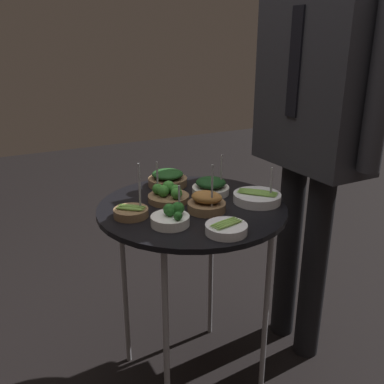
{
  "coord_description": "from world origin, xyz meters",
  "views": [
    {
      "loc": [
        1.23,
        -0.65,
        1.3
      ],
      "look_at": [
        0.0,
        0.0,
        0.8
      ],
      "focal_mm": 40.0,
      "sensor_mm": 36.0,
      "label": 1
    }
  ],
  "objects_px": {
    "bowl_roast_center": "(207,203)",
    "waiter_figure": "(316,105)",
    "bowl_spinach_far_rim": "(211,187)",
    "bowl_broccoli_front_right": "(168,195)",
    "bowl_asparagus_mid_left": "(131,212)",
    "bowl_asparagus_front_center": "(226,228)",
    "bowl_asparagus_back_right": "(257,197)",
    "bowl_spinach_mid_right": "(168,179)",
    "serving_cart": "(192,220)",
    "bowl_broccoli_back_left": "(171,217)"
  },
  "relations": [
    {
      "from": "bowl_asparagus_mid_left",
      "to": "bowl_spinach_far_rim",
      "type": "bearing_deg",
      "value": 101.22
    },
    {
      "from": "bowl_roast_center",
      "to": "waiter_figure",
      "type": "relative_size",
      "value": 0.1
    },
    {
      "from": "bowl_spinach_far_rim",
      "to": "bowl_asparagus_back_right",
      "type": "distance_m",
      "value": 0.19
    },
    {
      "from": "bowl_broccoli_back_left",
      "to": "bowl_asparagus_front_center",
      "type": "distance_m",
      "value": 0.18
    },
    {
      "from": "bowl_roast_center",
      "to": "bowl_asparagus_front_center",
      "type": "height_order",
      "value": "bowl_roast_center"
    },
    {
      "from": "bowl_broccoli_back_left",
      "to": "bowl_roast_center",
      "type": "distance_m",
      "value": 0.16
    },
    {
      "from": "bowl_broccoli_back_left",
      "to": "bowl_spinach_far_rim",
      "type": "xyz_separation_m",
      "value": [
        -0.19,
        0.25,
        0.0
      ]
    },
    {
      "from": "bowl_broccoli_back_left",
      "to": "waiter_figure",
      "type": "relative_size",
      "value": 0.07
    },
    {
      "from": "bowl_spinach_mid_right",
      "to": "bowl_spinach_far_rim",
      "type": "bearing_deg",
      "value": 32.55
    },
    {
      "from": "bowl_asparagus_back_right",
      "to": "bowl_asparagus_front_center",
      "type": "bearing_deg",
      "value": -54.57
    },
    {
      "from": "bowl_spinach_mid_right",
      "to": "serving_cart",
      "type": "bearing_deg",
      "value": -3.77
    },
    {
      "from": "bowl_asparagus_mid_left",
      "to": "bowl_spinach_mid_right",
      "type": "xyz_separation_m",
      "value": [
        -0.23,
        0.24,
        0.01
      ]
    },
    {
      "from": "bowl_spinach_far_rim",
      "to": "waiter_figure",
      "type": "relative_size",
      "value": 0.09
    },
    {
      "from": "bowl_broccoli_front_right",
      "to": "bowl_asparagus_mid_left",
      "type": "height_order",
      "value": "bowl_asparagus_mid_left"
    },
    {
      "from": "bowl_spinach_far_rim",
      "to": "bowl_asparagus_mid_left",
      "type": "distance_m",
      "value": 0.35
    },
    {
      "from": "bowl_roast_center",
      "to": "waiter_figure",
      "type": "height_order",
      "value": "waiter_figure"
    },
    {
      "from": "serving_cart",
      "to": "bowl_asparagus_back_right",
      "type": "bearing_deg",
      "value": 70.11
    },
    {
      "from": "bowl_broccoli_back_left",
      "to": "waiter_figure",
      "type": "xyz_separation_m",
      "value": [
        -0.09,
        0.64,
        0.29
      ]
    },
    {
      "from": "bowl_roast_center",
      "to": "bowl_asparagus_back_right",
      "type": "bearing_deg",
      "value": 86.76
    },
    {
      "from": "bowl_roast_center",
      "to": "bowl_broccoli_front_right",
      "type": "relative_size",
      "value": 1.17
    },
    {
      "from": "serving_cart",
      "to": "bowl_asparagus_front_center",
      "type": "distance_m",
      "value": 0.26
    },
    {
      "from": "bowl_broccoli_front_right",
      "to": "bowl_asparagus_back_right",
      "type": "height_order",
      "value": "bowl_broccoli_front_right"
    },
    {
      "from": "bowl_broccoli_back_left",
      "to": "bowl_broccoli_front_right",
      "type": "relative_size",
      "value": 0.84
    },
    {
      "from": "bowl_broccoli_front_right",
      "to": "waiter_figure",
      "type": "relative_size",
      "value": 0.09
    },
    {
      "from": "serving_cart",
      "to": "bowl_broccoli_front_right",
      "type": "xyz_separation_m",
      "value": [
        -0.08,
        -0.06,
        0.08
      ]
    },
    {
      "from": "bowl_broccoli_front_right",
      "to": "bowl_spinach_far_rim",
      "type": "distance_m",
      "value": 0.18
    },
    {
      "from": "serving_cart",
      "to": "bowl_asparagus_mid_left",
      "type": "xyz_separation_m",
      "value": [
        -0.01,
        -0.22,
        0.07
      ]
    },
    {
      "from": "serving_cart",
      "to": "bowl_broccoli_front_right",
      "type": "height_order",
      "value": "bowl_broccoli_front_right"
    },
    {
      "from": "bowl_spinach_far_rim",
      "to": "bowl_asparagus_mid_left",
      "type": "relative_size",
      "value": 0.84
    },
    {
      "from": "bowl_spinach_mid_right",
      "to": "bowl_broccoli_front_right",
      "type": "bearing_deg",
      "value": -24.03
    },
    {
      "from": "serving_cart",
      "to": "waiter_figure",
      "type": "relative_size",
      "value": 0.44
    },
    {
      "from": "serving_cart",
      "to": "bowl_broccoli_back_left",
      "type": "xyz_separation_m",
      "value": [
        0.11,
        -0.13,
        0.08
      ]
    },
    {
      "from": "bowl_roast_center",
      "to": "bowl_asparagus_front_center",
      "type": "xyz_separation_m",
      "value": [
        0.18,
        -0.03,
        -0.01
      ]
    },
    {
      "from": "serving_cart",
      "to": "bowl_spinach_mid_right",
      "type": "bearing_deg",
      "value": 176.23
    },
    {
      "from": "bowl_roast_center",
      "to": "bowl_spinach_far_rim",
      "type": "height_order",
      "value": "bowl_roast_center"
    },
    {
      "from": "bowl_asparagus_front_center",
      "to": "bowl_spinach_mid_right",
      "type": "relative_size",
      "value": 0.83
    },
    {
      "from": "bowl_asparagus_back_right",
      "to": "bowl_spinach_mid_right",
      "type": "height_order",
      "value": "bowl_asparagus_back_right"
    },
    {
      "from": "bowl_asparagus_mid_left",
      "to": "bowl_asparagus_back_right",
      "type": "bearing_deg",
      "value": 78.98
    },
    {
      "from": "bowl_broccoli_back_left",
      "to": "serving_cart",
      "type": "bearing_deg",
      "value": 130.49
    },
    {
      "from": "bowl_roast_center",
      "to": "bowl_spinach_mid_right",
      "type": "bearing_deg",
      "value": -179.18
    },
    {
      "from": "bowl_asparagus_back_right",
      "to": "bowl_spinach_mid_right",
      "type": "bearing_deg",
      "value": -147.01
    },
    {
      "from": "bowl_asparagus_mid_left",
      "to": "bowl_asparagus_front_center",
      "type": "bearing_deg",
      "value": 39.42
    },
    {
      "from": "bowl_spinach_far_rim",
      "to": "bowl_asparagus_front_center",
      "type": "distance_m",
      "value": 0.35
    },
    {
      "from": "bowl_broccoli_back_left",
      "to": "bowl_asparagus_front_center",
      "type": "bearing_deg",
      "value": 42.25
    },
    {
      "from": "serving_cart",
      "to": "bowl_spinach_mid_right",
      "type": "xyz_separation_m",
      "value": [
        -0.24,
        0.02,
        0.08
      ]
    },
    {
      "from": "bowl_roast_center",
      "to": "bowl_asparagus_mid_left",
      "type": "bearing_deg",
      "value": -107.19
    },
    {
      "from": "serving_cart",
      "to": "bowl_spinach_mid_right",
      "type": "relative_size",
      "value": 4.81
    },
    {
      "from": "serving_cart",
      "to": "bowl_asparagus_front_center",
      "type": "xyz_separation_m",
      "value": [
        0.25,
        -0.01,
        0.07
      ]
    },
    {
      "from": "bowl_spinach_far_rim",
      "to": "bowl_asparagus_front_center",
      "type": "relative_size",
      "value": 1.18
    },
    {
      "from": "bowl_spinach_mid_right",
      "to": "bowl_asparagus_mid_left",
      "type": "bearing_deg",
      "value": -46.01
    }
  ]
}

